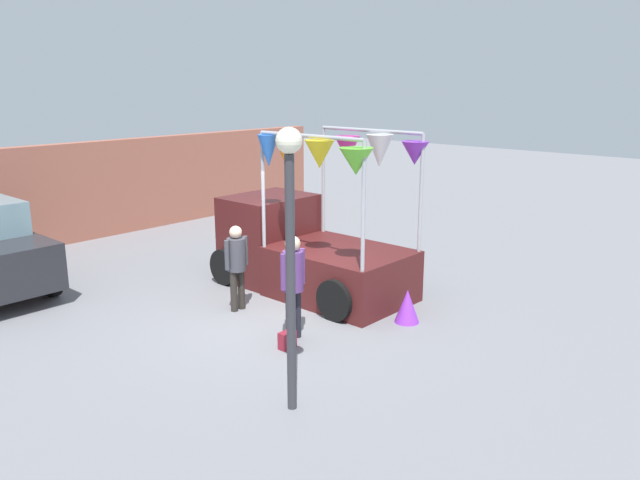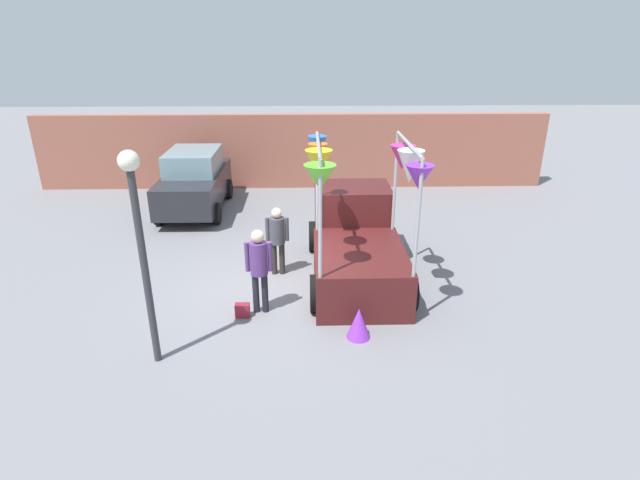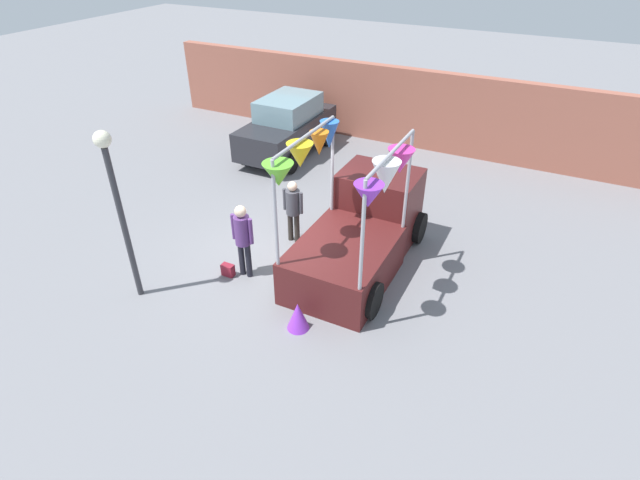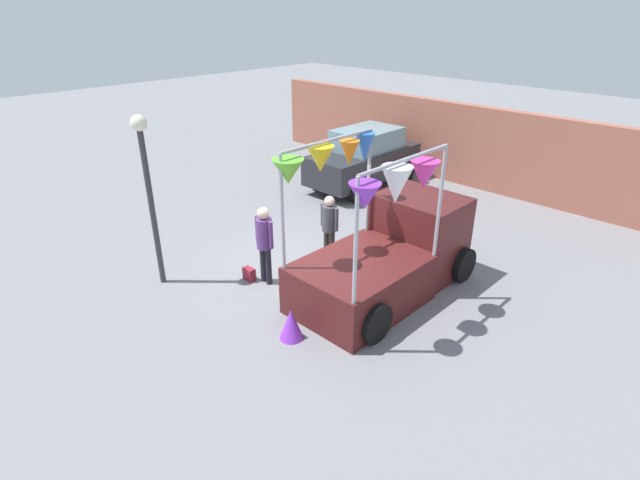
% 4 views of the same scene
% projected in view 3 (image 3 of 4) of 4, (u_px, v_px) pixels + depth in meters
% --- Properties ---
extents(ground_plane, '(60.00, 60.00, 0.00)m').
position_uv_depth(ground_plane, '(284.00, 259.00, 11.69)').
color(ground_plane, slate).
extents(vendor_truck, '(2.49, 4.19, 3.26)m').
position_uv_depth(vendor_truck, '(362.00, 225.00, 11.19)').
color(vendor_truck, '#4C1919').
rests_on(vendor_truck, ground).
extents(parked_car, '(1.88, 4.00, 1.88)m').
position_uv_depth(parked_car, '(287.00, 126.00, 16.37)').
color(parked_car, '#26262B').
rests_on(parked_car, ground).
extents(person_customer, '(0.53, 0.34, 1.76)m').
position_uv_depth(person_customer, '(243.00, 234.00, 10.61)').
color(person_customer, black).
rests_on(person_customer, ground).
extents(person_vendor, '(0.53, 0.34, 1.61)m').
position_uv_depth(person_vendor, '(293.00, 206.00, 11.84)').
color(person_vendor, '#2D2823').
rests_on(person_vendor, ground).
extents(handbag, '(0.28, 0.16, 0.28)m').
position_uv_depth(handbag, '(228.00, 270.00, 11.09)').
color(handbag, maroon).
rests_on(handbag, ground).
extents(street_lamp, '(0.32, 0.32, 3.63)m').
position_uv_depth(street_lamp, '(116.00, 194.00, 9.32)').
color(street_lamp, '#333338').
rests_on(street_lamp, ground).
extents(brick_boundary_wall, '(18.00, 0.36, 2.60)m').
position_uv_depth(brick_boundary_wall, '(401.00, 107.00, 16.95)').
color(brick_boundary_wall, '#9E5947').
rests_on(brick_boundary_wall, ground).
extents(folded_kite_bundle_violet, '(0.46, 0.46, 0.60)m').
position_uv_depth(folded_kite_bundle_violet, '(298.00, 316.00, 9.59)').
color(folded_kite_bundle_violet, purple).
rests_on(folded_kite_bundle_violet, ground).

